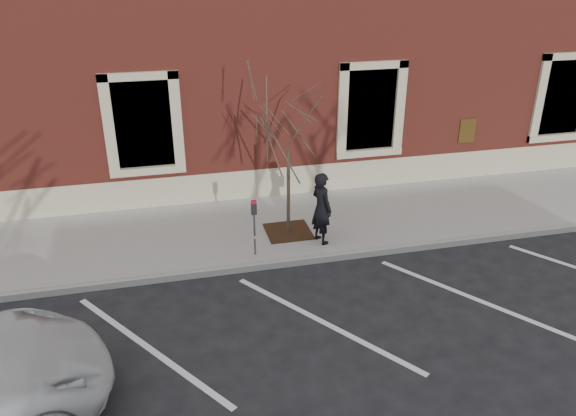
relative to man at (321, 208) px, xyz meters
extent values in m
plane|color=#28282B|center=(-0.79, -0.62, -1.00)|extent=(120.00, 120.00, 0.00)
cube|color=#ABA6A1|center=(-0.79, 1.13, -0.93)|extent=(40.00, 3.50, 0.15)
cube|color=#9E9E99|center=(-0.79, -0.67, -0.93)|extent=(40.00, 0.12, 0.15)
cube|color=maroon|center=(-0.79, 7.13, 3.00)|extent=(40.00, 8.50, 8.00)
cube|color=tan|center=(-0.79, 2.91, -0.45)|extent=(40.00, 0.06, 0.80)
cube|color=black|center=(-3.79, 3.03, 1.40)|extent=(1.40, 0.30, 2.20)
cube|color=tan|center=(-3.79, 2.86, 0.20)|extent=(1.90, 0.20, 0.20)
cube|color=black|center=(2.21, 3.03, 1.40)|extent=(1.40, 0.30, 2.20)
cube|color=tan|center=(2.21, 2.86, 0.20)|extent=(1.90, 0.20, 0.20)
cube|color=black|center=(8.21, 3.03, 1.40)|extent=(1.40, 0.30, 2.20)
cube|color=tan|center=(8.21, 2.86, 0.20)|extent=(1.90, 0.20, 0.20)
imported|color=black|center=(0.00, 0.00, 0.00)|extent=(0.60, 0.73, 1.71)
cylinder|color=#595B60|center=(-1.60, -0.26, -0.35)|extent=(0.04, 0.04, 1.00)
cube|color=black|center=(-1.60, -0.26, 0.28)|extent=(0.12, 0.09, 0.26)
cube|color=#A70B27|center=(-1.60, -0.26, 0.44)|extent=(0.11, 0.09, 0.06)
cube|color=white|center=(-1.60, -0.31, -0.40)|extent=(0.05, 0.00, 0.07)
cube|color=#392712|center=(-0.62, 0.63, -0.84)|extent=(1.06, 1.06, 0.03)
cylinder|color=#4D422F|center=(-0.62, 0.63, 0.17)|extent=(0.08, 0.08, 2.05)
camera|label=1|loc=(-3.44, -11.07, 5.37)|focal=35.00mm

